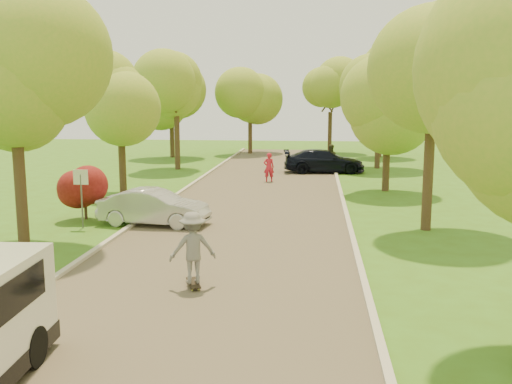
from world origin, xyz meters
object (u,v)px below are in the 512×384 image
at_px(silver_sedan, 154,207).
at_px(skateboarder, 193,248).
at_px(street_sign, 81,186).
at_px(person_striped, 269,167).
at_px(person_olive, 330,159).
at_px(longboard, 193,283).
at_px(dark_sedan, 324,161).

distance_m(silver_sedan, skateboarder, 7.60).
bearing_deg(street_sign, person_striped, 65.02).
bearing_deg(street_sign, skateboarder, -48.44).
xyz_separation_m(person_striped, person_olive, (3.62, 4.31, 0.09)).
distance_m(street_sign, person_olive, 19.43).
relative_size(silver_sedan, longboard, 4.29).
distance_m(street_sign, person_striped, 13.95).
xyz_separation_m(silver_sedan, skateboarder, (3.02, -6.97, 0.35)).
bearing_deg(person_striped, longboard, 75.42).
xyz_separation_m(longboard, skateboarder, (0.00, 0.00, 0.93)).
xyz_separation_m(dark_sedan, skateboarder, (-3.58, -23.41, 0.28)).
distance_m(person_striped, person_olive, 5.63).
bearing_deg(skateboarder, silver_sedan, -87.20).
height_order(longboard, person_olive, person_olive).
height_order(street_sign, person_striped, street_sign).
height_order(longboard, skateboarder, skateboarder).
height_order(street_sign, person_olive, street_sign).
bearing_deg(longboard, street_sign, -69.03).
xyz_separation_m(silver_sedan, person_striped, (3.38, 11.88, 0.16)).
relative_size(street_sign, longboard, 2.25).
height_order(dark_sedan, person_olive, person_olive).
xyz_separation_m(skateboarder, person_olive, (3.99, 23.16, -0.10)).
bearing_deg(skateboarder, person_olive, -120.36).
height_order(street_sign, dark_sedan, street_sign).
distance_m(silver_sedan, longboard, 7.62).
bearing_deg(person_olive, silver_sedan, 54.91).
height_order(dark_sedan, person_striped, person_striped).
bearing_deg(street_sign, longboard, -48.44).
bearing_deg(longboard, person_striped, -111.71).
bearing_deg(person_striped, dark_sedan, -138.66).
relative_size(longboard, skateboarder, 0.53).
bearing_deg(person_striped, skateboarder, 75.42).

